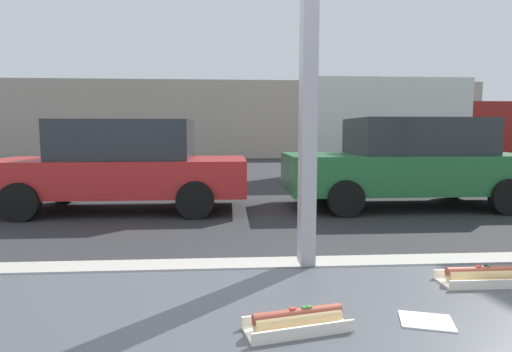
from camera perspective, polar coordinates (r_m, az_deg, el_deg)
The scene contains 10 objects.
ground_plane at distance 9.40m, azimuth -2.14°, elevation -2.76°, with size 60.00×60.00×0.00m, color #2D2D30.
sidewalk_strip at distance 3.22m, azimuth 1.37°, elevation -19.66°, with size 16.00×2.80×0.11m, color #B2ADA3.
window_wall at distance 1.43m, azimuth 7.39°, elevation 19.71°, with size 3.09×0.20×2.90m.
building_facade_far at distance 23.12m, azimuth -3.17°, elevation 7.81°, with size 28.00×1.20×4.25m, color #A89E8E.
hotdog_tray_near at distance 1.43m, azimuth 29.10°, elevation -12.03°, with size 0.26×0.10×0.05m.
hotdog_tray_far at distance 1.00m, azimuth 5.81°, elevation -19.31°, with size 0.26×0.14×0.05m.
napkin_wrapper at distance 1.11m, azimuth 22.60°, elevation -18.13°, with size 0.12×0.09×0.00m, color white.
parked_car_red at distance 7.99m, azimuth -17.98°, elevation 1.48°, with size 4.58×1.95×1.67m.
parked_car_green at distance 8.49m, azimuth 20.50°, elevation 1.81°, with size 4.69×1.99×1.72m.
box_truck at distance 13.81m, azimuth 19.51°, elevation 6.54°, with size 6.48×2.44×3.02m.
Camera 1 is at (-0.26, -1.29, 1.46)m, focal length 28.78 mm.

